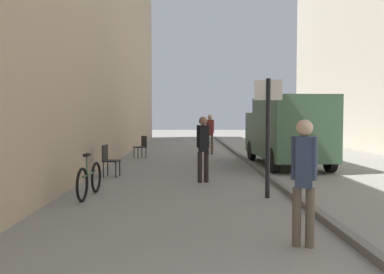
{
  "coord_description": "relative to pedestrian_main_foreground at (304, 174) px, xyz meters",
  "views": [
    {
      "loc": [
        -0.76,
        -1.57,
        1.79
      ],
      "look_at": [
        -0.61,
        9.88,
        1.2
      ],
      "focal_mm": 38.46,
      "sensor_mm": 36.0,
      "label": 1
    }
  ],
  "objects": [
    {
      "name": "pedestrian_far_crossing",
      "position": [
        -1.15,
        5.49,
        0.02
      ],
      "size": [
        0.35,
        0.23,
        1.78
      ],
      "rotation": [
        0.0,
        0.0,
        0.16
      ],
      "color": "black",
      "rests_on": "ground_plane"
    },
    {
      "name": "cafe_chair_near_window",
      "position": [
        -3.51,
        11.95,
        -0.46
      ],
      "size": [
        0.61,
        0.61,
        0.94
      ],
      "rotation": [
        0.0,
        0.0,
        2.16
      ],
      "color": "black",
      "rests_on": "ground_plane"
    },
    {
      "name": "pedestrian_main_foreground",
      "position": [
        0.0,
        0.0,
        0.0
      ],
      "size": [
        0.33,
        0.25,
        1.74
      ],
      "rotation": [
        0.0,
        0.0,
        -0.32
      ],
      "color": "brown",
      "rests_on": "ground_plane"
    },
    {
      "name": "cafe_chair_by_doorway",
      "position": [
        -3.89,
        6.56,
        -0.46
      ],
      "size": [
        0.5,
        0.5,
        0.94
      ],
      "rotation": [
        0.0,
        0.0,
        4.57
      ],
      "color": "black",
      "rests_on": "ground_plane"
    },
    {
      "name": "pedestrian_mid_block",
      "position": [
        -0.51,
        13.54,
        0.07
      ],
      "size": [
        0.37,
        0.24,
        1.87
      ],
      "rotation": [
        0.0,
        0.0,
        0.17
      ],
      "color": "brown",
      "rests_on": "ground_plane"
    },
    {
      "name": "kerb_strip",
      "position": [
        0.75,
        8.05,
        -0.94
      ],
      "size": [
        0.16,
        40.0,
        0.12
      ],
      "primitive_type": "cube",
      "color": "#615F5B",
      "rests_on": "ground_plane"
    },
    {
      "name": "bicycle_leaning",
      "position": [
        -3.74,
        3.51,
        -0.62
      ],
      "size": [
        0.16,
        1.77,
        0.98
      ],
      "rotation": [
        0.0,
        0.0,
        -0.06
      ],
      "color": "black",
      "rests_on": "ground_plane"
    },
    {
      "name": "delivery_van",
      "position": [
        2.0,
        9.13,
        0.31
      ],
      "size": [
        2.2,
        5.27,
        2.45
      ],
      "rotation": [
        0.0,
        0.0,
        0.04
      ],
      "color": "#335138",
      "rests_on": "ground_plane"
    },
    {
      "name": "street_sign_post",
      "position": [
        0.17,
        3.36,
        0.54
      ],
      "size": [
        0.59,
        0.18,
        2.6
      ],
      "rotation": [
        0.0,
        0.0,
        2.89
      ],
      "color": "black",
      "rests_on": "ground_plane"
    },
    {
      "name": "ground_plane",
      "position": [
        -0.83,
        8.05,
        -1.0
      ],
      "size": [
        80.0,
        80.0,
        0.0
      ],
      "primitive_type": "plane",
      "color": "gray"
    },
    {
      "name": "building_facade_left",
      "position": [
        -6.22,
        8.05,
        4.42
      ],
      "size": [
        3.58,
        40.0,
        10.85
      ],
      "primitive_type": "cube",
      "color": "gray",
      "rests_on": "ground_plane"
    }
  ]
}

